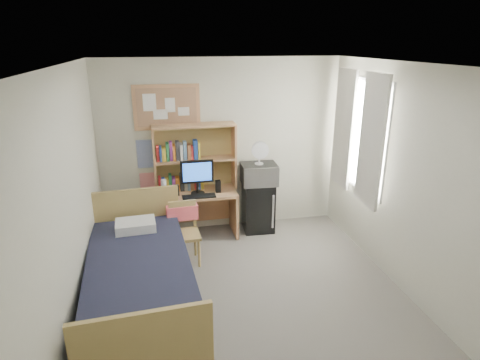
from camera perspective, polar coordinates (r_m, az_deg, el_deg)
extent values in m
cube|color=slate|center=(4.75, 1.87, -17.22)|extent=(3.60, 4.20, 0.02)
cube|color=white|center=(3.83, 2.30, 16.02)|extent=(3.60, 4.20, 0.02)
cube|color=beige|center=(6.08, -2.64, 4.78)|extent=(3.60, 0.04, 2.60)
cube|color=beige|center=(2.39, 14.88, -20.72)|extent=(3.60, 0.04, 2.60)
cube|color=beige|center=(4.10, -23.23, -4.07)|extent=(0.04, 4.20, 2.60)
cube|color=beige|center=(4.84, 23.22, -0.59)|extent=(0.04, 4.20, 2.60)
cube|color=white|center=(5.72, 16.52, 6.19)|extent=(0.10, 1.40, 1.70)
cube|color=beige|center=(5.37, 18.20, 5.19)|extent=(0.04, 0.55, 1.70)
cube|color=beige|center=(6.06, 14.52, 7.05)|extent=(0.04, 0.55, 1.70)
cube|color=#A67A57|center=(5.87, -10.37, 10.16)|extent=(0.94, 0.03, 0.64)
cube|color=#2843A1|center=(6.01, -13.05, 3.65)|extent=(0.30, 0.01, 0.42)
cube|color=red|center=(6.15, -12.72, -0.57)|extent=(0.28, 0.01, 0.36)
cube|color=tan|center=(6.05, -5.97, -4.86)|extent=(1.14, 0.58, 0.71)
cube|color=tan|center=(5.34, -7.82, -7.68)|extent=(0.44, 0.44, 0.83)
cube|color=black|center=(6.23, 2.59, -3.74)|extent=(0.48, 0.48, 0.77)
cube|color=black|center=(4.63, -13.99, -14.21)|extent=(1.25, 2.29, 0.61)
cube|color=tan|center=(5.91, -6.43, 3.22)|extent=(1.20, 0.32, 0.98)
cube|color=black|center=(5.78, -6.10, 0.37)|extent=(0.47, 0.04, 0.50)
cube|color=black|center=(5.73, -5.85, -2.32)|extent=(0.48, 0.16, 0.02)
cube|color=black|center=(5.81, -8.98, -1.44)|extent=(0.07, 0.07, 0.16)
cube|color=black|center=(5.87, -3.14, -0.90)|extent=(0.07, 0.07, 0.18)
cylinder|color=white|center=(5.75, -10.76, -1.21)|extent=(0.08, 0.08, 0.26)
cube|color=#FF6168|center=(5.42, -8.22, -4.61)|extent=(0.42, 0.15, 0.20)
cube|color=#B5B5BA|center=(6.02, 2.70, 0.89)|extent=(0.54, 0.43, 0.30)
cylinder|color=white|center=(5.93, 2.75, 3.74)|extent=(0.27, 0.27, 0.32)
cube|color=white|center=(5.11, -14.62, -6.25)|extent=(0.50, 0.36, 0.11)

